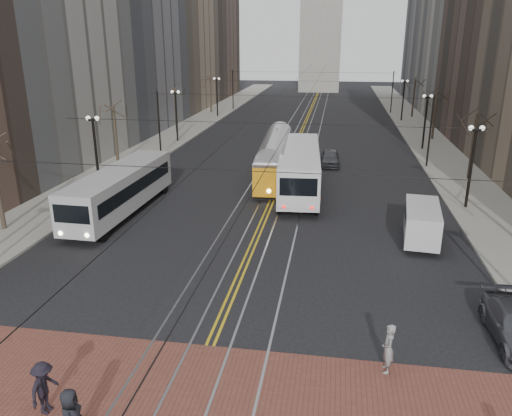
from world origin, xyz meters
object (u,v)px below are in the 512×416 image
(transit_bus, at_px, (121,192))
(cargo_van, at_px, (422,224))
(pedestrian_d, at_px, (44,388))
(streetcar, at_px, (275,162))
(sedan_grey, at_px, (330,158))
(pedestrian_b, at_px, (388,348))
(rear_bus, at_px, (300,171))

(transit_bus, height_order, cargo_van, transit_bus)
(pedestrian_d, bearing_deg, cargo_van, -33.88)
(streetcar, height_order, sedan_grey, streetcar)
(transit_bus, bearing_deg, pedestrian_b, -40.09)
(pedestrian_d, bearing_deg, sedan_grey, -7.31)
(rear_bus, height_order, cargo_van, rear_bus)
(streetcar, distance_m, cargo_van, 16.01)
(pedestrian_b, bearing_deg, cargo_van, 164.97)
(cargo_van, bearing_deg, rear_bus, 137.43)
(streetcar, distance_m, pedestrian_d, 29.22)
(sedan_grey, relative_size, pedestrian_d, 2.38)
(transit_bus, height_order, pedestrian_d, transit_bus)
(rear_bus, bearing_deg, transit_bus, -152.29)
(transit_bus, relative_size, cargo_van, 2.52)
(rear_bus, bearing_deg, pedestrian_b, -81.10)
(cargo_van, distance_m, pedestrian_b, 13.10)
(transit_bus, relative_size, sedan_grey, 2.86)
(rear_bus, xyz_separation_m, sedan_grey, (2.20, 9.10, -0.98))
(transit_bus, distance_m, streetcar, 13.90)
(cargo_van, bearing_deg, transit_bus, -179.41)
(pedestrian_b, bearing_deg, transit_bus, -133.81)
(pedestrian_d, bearing_deg, rear_bus, -7.23)
(sedan_grey, distance_m, pedestrian_b, 31.00)
(streetcar, xyz_separation_m, rear_bus, (2.30, -3.34, 0.18))
(cargo_van, height_order, sedan_grey, cargo_van)
(transit_bus, bearing_deg, rear_bus, 33.23)
(pedestrian_d, bearing_deg, pedestrian_b, -64.53)
(streetcar, relative_size, cargo_van, 2.66)
(rear_bus, distance_m, pedestrian_b, 22.33)
(transit_bus, distance_m, sedan_grey, 21.21)
(pedestrian_b, relative_size, pedestrian_d, 1.03)
(sedan_grey, bearing_deg, cargo_van, -73.91)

